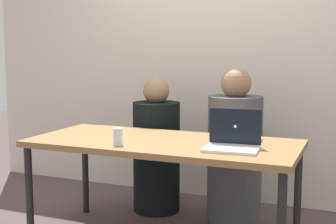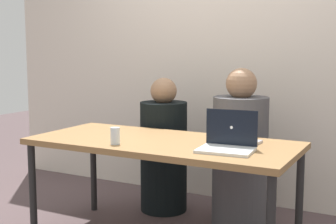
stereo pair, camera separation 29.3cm
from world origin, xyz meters
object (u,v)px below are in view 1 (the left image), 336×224
(person_on_right, at_px, (235,154))
(laptop_back_right, at_px, (235,136))
(water_glass_left, at_px, (118,138))
(person_on_left, at_px, (156,152))
(laptop_front_right, at_px, (233,141))

(person_on_right, xyz_separation_m, laptop_back_right, (0.13, -0.52, 0.24))
(person_on_right, xyz_separation_m, water_glass_left, (-0.53, -0.88, 0.24))
(person_on_right, bearing_deg, person_on_left, -14.18)
(laptop_back_right, distance_m, laptop_front_right, 0.19)
(laptop_back_right, bearing_deg, person_on_left, -30.24)
(laptop_front_right, bearing_deg, person_on_right, 98.65)
(laptop_front_right, height_order, water_glass_left, laptop_front_right)
(person_on_left, distance_m, person_on_right, 0.65)
(laptop_back_right, height_order, water_glass_left, laptop_back_right)
(person_on_right, bearing_deg, laptop_front_right, 89.06)
(person_on_left, xyz_separation_m, laptop_front_right, (0.82, -0.71, 0.29))
(laptop_back_right, relative_size, laptop_front_right, 0.90)
(water_glass_left, bearing_deg, person_on_left, 98.15)
(water_glass_left, bearing_deg, laptop_back_right, 28.26)
(person_on_right, xyz_separation_m, laptop_front_right, (0.17, -0.71, 0.25))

